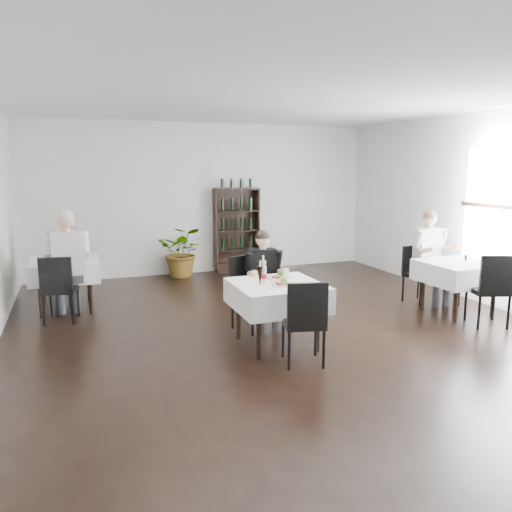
{
  "coord_description": "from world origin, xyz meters",
  "views": [
    {
      "loc": [
        -2.54,
        -5.35,
        2.13
      ],
      "look_at": [
        -0.49,
        0.2,
        1.08
      ],
      "focal_mm": 35.0,
      "sensor_mm": 36.0,
      "label": 1
    }
  ],
  "objects_px": {
    "diner_main": "(264,272)",
    "potted_tree": "(183,251)",
    "main_table": "(277,295)",
    "wine_shelf": "(237,231)"
  },
  "relations": [
    {
      "from": "wine_shelf",
      "to": "potted_tree",
      "type": "relative_size",
      "value": 1.75
    },
    {
      "from": "main_table",
      "to": "potted_tree",
      "type": "relative_size",
      "value": 1.03
    },
    {
      "from": "wine_shelf",
      "to": "main_table",
      "type": "height_order",
      "value": "wine_shelf"
    },
    {
      "from": "main_table",
      "to": "wine_shelf",
      "type": "bearing_deg",
      "value": 78.22
    },
    {
      "from": "main_table",
      "to": "potted_tree",
      "type": "bearing_deg",
      "value": 93.49
    },
    {
      "from": "potted_tree",
      "to": "diner_main",
      "type": "bearing_deg",
      "value": -84.29
    },
    {
      "from": "diner_main",
      "to": "potted_tree",
      "type": "bearing_deg",
      "value": 95.71
    },
    {
      "from": "main_table",
      "to": "potted_tree",
      "type": "distance_m",
      "value": 4.21
    },
    {
      "from": "wine_shelf",
      "to": "diner_main",
      "type": "height_order",
      "value": "wine_shelf"
    },
    {
      "from": "main_table",
      "to": "diner_main",
      "type": "relative_size",
      "value": 0.78
    }
  ]
}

